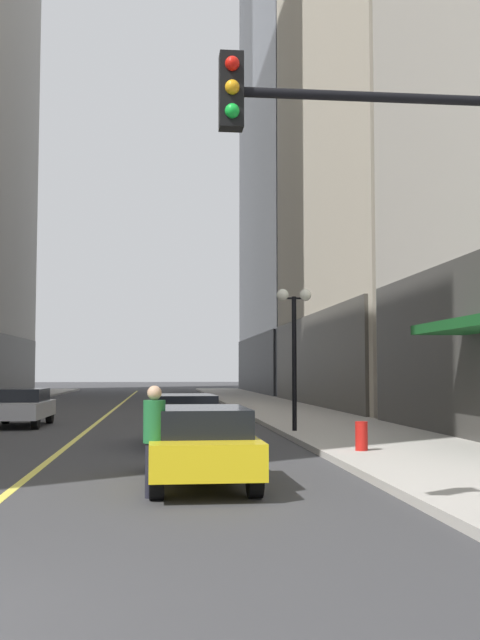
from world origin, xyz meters
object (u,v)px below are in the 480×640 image
street_lamp_right_mid (294,328)px  car_yellow (201,442)px  car_navy (185,417)px  traffic_light_near_right (411,218)px  car_silver (20,406)px  pedestrian_in_green_parka (154,432)px  fire_hydrant_right (362,439)px

street_lamp_right_mid → car_yellow: bearing=-109.1°
car_navy → street_lamp_right_mid: street_lamp_right_mid is taller
car_yellow → traffic_light_near_right: size_ratio=0.77×
car_silver → traffic_light_near_right: 20.61m
traffic_light_near_right → street_lamp_right_mid: (1.05, 13.98, -0.49)m
car_yellow → pedestrian_in_green_parka: pedestrian_in_green_parka is taller
car_yellow → fire_hydrant_right: 5.36m
car_yellow → car_navy: size_ratio=1.01×
car_yellow → traffic_light_near_right: bearing=-62.9°
car_silver → street_lamp_right_mid: size_ratio=0.96×
car_silver → fire_hydrant_right: 14.22m
car_navy → pedestrian_in_green_parka: 8.35m
car_navy → traffic_light_near_right: traffic_light_near_right is taller
car_navy → fire_hydrant_right: car_navy is taller
pedestrian_in_green_parka → traffic_light_near_right: (3.05, -3.19, 2.75)m
car_yellow → pedestrian_in_green_parka: bearing=-122.3°
car_silver → pedestrian_in_green_parka: (4.84, -15.61, 0.28)m
traffic_light_near_right → street_lamp_right_mid: bearing=85.7°
street_lamp_right_mid → fire_hydrant_right: (0.50, -5.81, -2.86)m
street_lamp_right_mid → fire_hydrant_right: 6.50m
car_yellow → fire_hydrant_right: (3.82, 3.75, -0.32)m
car_silver → street_lamp_right_mid: 10.47m
car_silver → fire_hydrant_right: size_ratio=5.32×
car_navy → car_yellow: bearing=-89.5°
traffic_light_near_right → car_silver: bearing=112.8°
pedestrian_in_green_parka → fire_hydrant_right: pedestrian_in_green_parka is taller
pedestrian_in_green_parka → car_navy: bearing=85.1°
car_navy → street_lamp_right_mid: (3.38, 2.48, 2.54)m
street_lamp_right_mid → car_silver: bearing=151.7°
traffic_light_near_right → street_lamp_right_mid: size_ratio=1.28×
car_navy → pedestrian_in_green_parka: size_ratio=2.53×
car_yellow → pedestrian_in_green_parka: (-0.78, -1.23, 0.28)m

